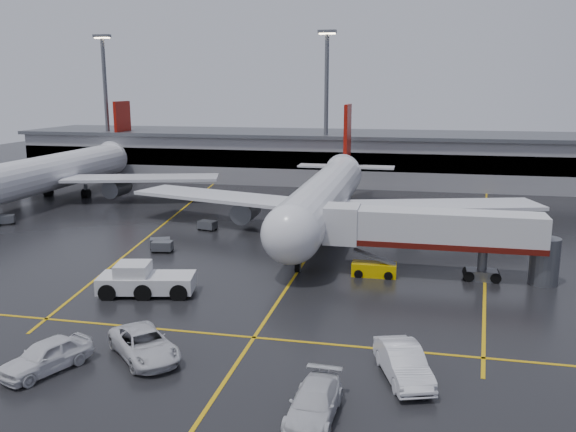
# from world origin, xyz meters

# --- Properties ---
(ground) EXTENTS (220.00, 220.00, 0.00)m
(ground) POSITION_xyz_m (0.00, 0.00, 0.00)
(ground) COLOR black
(ground) RESTS_ON ground
(apron_line_centre) EXTENTS (0.25, 90.00, 0.02)m
(apron_line_centre) POSITION_xyz_m (0.00, 0.00, 0.01)
(apron_line_centre) COLOR gold
(apron_line_centre) RESTS_ON ground
(apron_line_stop) EXTENTS (60.00, 0.25, 0.02)m
(apron_line_stop) POSITION_xyz_m (0.00, -22.00, 0.01)
(apron_line_stop) COLOR gold
(apron_line_stop) RESTS_ON ground
(apron_line_left) EXTENTS (9.99, 69.35, 0.02)m
(apron_line_left) POSITION_xyz_m (-20.00, 10.00, 0.01)
(apron_line_left) COLOR gold
(apron_line_left) RESTS_ON ground
(apron_line_right) EXTENTS (7.57, 69.64, 0.02)m
(apron_line_right) POSITION_xyz_m (18.00, 10.00, 0.01)
(apron_line_right) COLOR gold
(apron_line_right) RESTS_ON ground
(terminal) EXTENTS (122.00, 19.00, 8.60)m
(terminal) POSITION_xyz_m (0.00, 47.93, 4.32)
(terminal) COLOR gray
(terminal) RESTS_ON ground
(light_mast_left) EXTENTS (3.00, 1.20, 25.45)m
(light_mast_left) POSITION_xyz_m (-45.00, 42.00, 14.47)
(light_mast_left) COLOR #595B60
(light_mast_left) RESTS_ON ground
(light_mast_mid) EXTENTS (3.00, 1.20, 25.45)m
(light_mast_mid) POSITION_xyz_m (-5.00, 42.00, 14.47)
(light_mast_mid) COLOR #595B60
(light_mast_mid) RESTS_ON ground
(main_airliner) EXTENTS (48.80, 45.60, 14.10)m
(main_airliner) POSITION_xyz_m (0.00, 9.70, 4.21)
(main_airliner) COLOR silver
(main_airliner) RESTS_ON ground
(second_airliner) EXTENTS (48.80, 45.60, 14.10)m
(second_airliner) POSITION_xyz_m (-42.00, 21.70, 4.21)
(second_airliner) COLOR silver
(second_airliner) RESTS_ON ground
(jet_bridge) EXTENTS (19.90, 3.40, 6.05)m
(jet_bridge) POSITION_xyz_m (11.87, -6.00, 3.93)
(jet_bridge) COLOR silver
(jet_bridge) RESTS_ON ground
(pushback_tractor) EXTENTS (7.99, 4.60, 2.69)m
(pushback_tractor) POSITION_xyz_m (-10.89, -15.57, 1.07)
(pushback_tractor) COLOR silver
(pushback_tractor) RESTS_ON ground
(belt_loader) EXTENTS (3.90, 1.86, 2.45)m
(belt_loader) POSITION_xyz_m (6.82, -6.85, 0.61)
(belt_loader) COLOR #DCB100
(belt_loader) RESTS_ON ground
(service_van_a) EXTENTS (6.47, 6.46, 1.74)m
(service_van_a) POSITION_xyz_m (-5.78, -26.32, 0.87)
(service_van_a) COLOR silver
(service_van_a) RESTS_ON ground
(service_van_b) EXTENTS (2.53, 5.71, 1.63)m
(service_van_b) POSITION_xyz_m (5.58, -30.91, 0.81)
(service_van_b) COLOR silver
(service_van_b) RESTS_ON ground
(service_van_c) EXTENTS (3.82, 6.25, 1.95)m
(service_van_c) POSITION_xyz_m (9.84, -25.74, 0.97)
(service_van_c) COLOR silver
(service_van_c) RESTS_ON ground
(service_van_d) EXTENTS (4.17, 5.93, 1.88)m
(service_van_d) POSITION_xyz_m (-10.62, -29.16, 0.94)
(service_van_d) COLOR silver
(service_van_d) RESTS_ON ground
(baggage_cart_a) EXTENTS (2.18, 1.59, 1.12)m
(baggage_cart_a) POSITION_xyz_m (-14.69, -3.49, 0.63)
(baggage_cart_a) COLOR #595B60
(baggage_cart_a) RESTS_ON ground
(baggage_cart_b) EXTENTS (2.35, 1.97, 1.12)m
(baggage_cart_b) POSITION_xyz_m (-15.43, -2.37, 0.63)
(baggage_cart_b) COLOR #595B60
(baggage_cart_b) RESTS_ON ground
(baggage_cart_c) EXTENTS (2.24, 1.71, 1.12)m
(baggage_cart_c) POSITION_xyz_m (-13.47, 6.54, 0.63)
(baggage_cart_c) COLOR #595B60
(baggage_cart_c) RESTS_ON ground
(baggage_cart_e) EXTENTS (2.38, 2.12, 1.12)m
(baggage_cart_e) POSITION_xyz_m (-38.58, 4.26, 0.63)
(baggage_cart_e) COLOR #595B60
(baggage_cart_e) RESTS_ON ground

